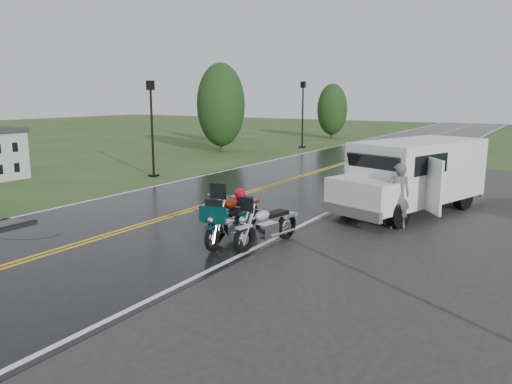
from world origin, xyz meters
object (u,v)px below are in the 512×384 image
motorcycle_teal (212,228)px  lamp_post_near_left (152,129)px  motorcycle_silver (244,228)px  motorcycle_red (216,218)px  lamp_post_far_left (303,114)px  person_at_van (398,197)px  van_white (348,180)px

motorcycle_teal → lamp_post_near_left: bearing=131.7°
motorcycle_teal → motorcycle_silver: motorcycle_silver is taller
motorcycle_red → motorcycle_teal: motorcycle_red is taller
motorcycle_red → lamp_post_far_left: (-8.47, 21.69, 1.55)m
lamp_post_far_left → lamp_post_near_left: bearing=-90.4°
motorcycle_red → motorcycle_teal: size_ratio=1.21×
motorcycle_silver → person_at_van: bearing=70.6°
motorcycle_red → person_at_van: person_at_van is taller
motorcycle_red → motorcycle_teal: bearing=-70.8°
motorcycle_silver → lamp_post_far_left: (-9.38, 21.87, 1.64)m
motorcycle_teal → lamp_post_far_left: bearing=103.6°
person_at_van → van_white: bearing=-54.9°
lamp_post_near_left → motorcycle_teal: bearing=-40.5°
lamp_post_near_left → person_at_van: bearing=-15.4°
motorcycle_red → person_at_van: size_ratio=1.36×
motorcycle_silver → lamp_post_far_left: bearing=123.8°
van_white → lamp_post_far_left: (-10.04, 17.27, 1.14)m
motorcycle_red → van_white: bearing=65.1°
motorcycle_silver → lamp_post_near_left: size_ratio=0.50×
van_white → person_at_van: van_white is taller
motorcycle_red → motorcycle_silver: (0.91, -0.19, -0.10)m
person_at_van → lamp_post_far_left: size_ratio=0.39×
motorcycle_red → lamp_post_near_left: bearing=135.2°
motorcycle_teal → lamp_post_near_left: (-8.77, 7.50, 1.52)m
motorcycle_red → motorcycle_teal: (0.20, -0.45, -0.13)m
lamp_post_far_left → motorcycle_silver: bearing=-66.8°
motorcycle_teal → van_white: (1.37, 4.87, 0.54)m
motorcycle_teal → lamp_post_far_left: (-8.67, 22.13, 1.67)m
motorcycle_teal → motorcycle_silver: bearing=12.5°
lamp_post_far_left → person_at_van: bearing=-56.8°
motorcycle_red → person_at_van: (3.21, 3.81, 0.18)m
motorcycle_teal → motorcycle_red: bearing=106.8°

